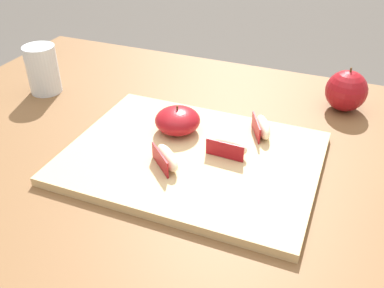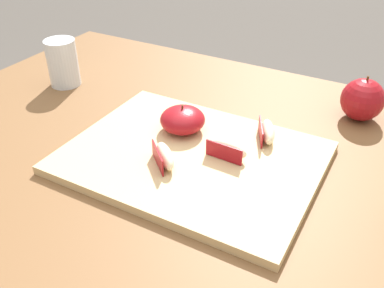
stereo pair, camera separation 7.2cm
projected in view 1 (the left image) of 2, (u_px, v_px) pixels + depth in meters
dining_table at (210, 214)px, 0.77m from camera, size 1.28×0.90×0.74m
cutting_board at (192, 158)px, 0.73m from camera, size 0.42×0.32×0.02m
apple_half_skin_up at (178, 120)px, 0.78m from camera, size 0.08×0.08×0.05m
apple_wedge_middle at (262, 127)px, 0.77m from camera, size 0.05×0.07×0.03m
apple_wedge_back at (167, 158)px, 0.69m from camera, size 0.07×0.07×0.03m
apple_wedge_front at (227, 147)px, 0.72m from camera, size 0.07×0.03×0.03m
whole_apple_red_delicious at (346, 91)px, 0.87m from camera, size 0.08×0.08×0.09m
drinking_glass_water at (43, 69)px, 0.93m from camera, size 0.07×0.07×0.10m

